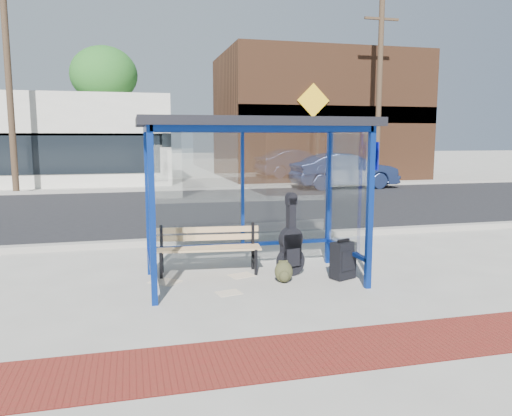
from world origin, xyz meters
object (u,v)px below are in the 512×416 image
object	(u,v)px
bench	(208,246)
fire_hydrant	(390,176)
backpack	(284,272)
parked_car	(344,171)
guitar_bag	(291,247)
suitcase	(343,260)

from	to	relation	value
bench	fire_hydrant	bearing A→B (deg)	57.22
backpack	parked_car	distance (m)	14.12
bench	guitar_bag	bearing A→B (deg)	-14.61
bench	parked_car	distance (m)	13.93
suitcase	fire_hydrant	size ratio (longest dim) A/B	0.93
guitar_bag	backpack	xyz separation A→B (m)	(-0.22, -0.34, -0.30)
parked_car	fire_hydrant	distance (m)	3.33
guitar_bag	parked_car	distance (m)	13.71
suitcase	fire_hydrant	world-z (taller)	fire_hydrant
bench	parked_car	world-z (taller)	parked_car
backpack	suitcase	bearing A→B (deg)	8.81
suitcase	fire_hydrant	distance (m)	16.43
parked_car	fire_hydrant	size ratio (longest dim) A/B	6.63
bench	backpack	world-z (taller)	bench
suitcase	fire_hydrant	bearing A→B (deg)	36.46
guitar_bag	fire_hydrant	world-z (taller)	guitar_bag
guitar_bag	fire_hydrant	size ratio (longest dim) A/B	1.84
guitar_bag	fire_hydrant	xyz separation A→B (m)	(9.29, 13.64, -0.09)
backpack	guitar_bag	bearing A→B (deg)	68.39
parked_car	guitar_bag	bearing A→B (deg)	150.89
backpack	parked_car	size ratio (longest dim) A/B	0.07
parked_car	suitcase	bearing A→B (deg)	154.27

